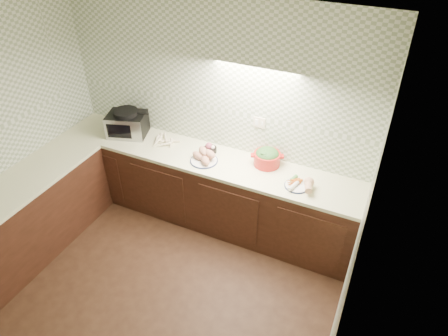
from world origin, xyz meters
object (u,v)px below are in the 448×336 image
at_px(parsnip_pile, 163,141).
at_px(sweet_potato_plate, 204,157).
at_px(veg_plate, 302,183).
at_px(toaster_oven, 127,123).
at_px(onion_bowl, 210,149).
at_px(dutch_oven, 267,157).

xyz_separation_m(parsnip_pile, sweet_potato_plate, (0.61, -0.12, 0.03)).
height_order(parsnip_pile, veg_plate, veg_plate).
distance_m(toaster_oven, sweet_potato_plate, 1.12).
bearing_deg(onion_bowl, parsnip_pile, -173.39).
distance_m(toaster_oven, dutch_oven, 1.76).
height_order(toaster_oven, veg_plate, toaster_oven).
distance_m(toaster_oven, parsnip_pile, 0.51).
relative_size(toaster_oven, veg_plate, 1.74).
xyz_separation_m(onion_bowl, dutch_oven, (0.67, 0.04, 0.05)).
xyz_separation_m(onion_bowl, veg_plate, (1.14, -0.18, -0.00)).
xyz_separation_m(toaster_oven, veg_plate, (2.22, -0.11, -0.11)).
bearing_deg(veg_plate, parsnip_pile, 176.32).
xyz_separation_m(sweet_potato_plate, dutch_oven, (0.65, 0.23, 0.04)).
height_order(sweet_potato_plate, dutch_oven, dutch_oven).
xyz_separation_m(sweet_potato_plate, veg_plate, (1.11, 0.01, -0.01)).
bearing_deg(parsnip_pile, veg_plate, -3.68).
bearing_deg(parsnip_pile, onion_bowl, 6.61).
bearing_deg(sweet_potato_plate, parsnip_pile, 169.02).
height_order(onion_bowl, dutch_oven, dutch_oven).
bearing_deg(onion_bowl, sweet_potato_plate, -81.92).
bearing_deg(veg_plate, toaster_oven, 177.11).
bearing_deg(dutch_oven, sweet_potato_plate, 177.73).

